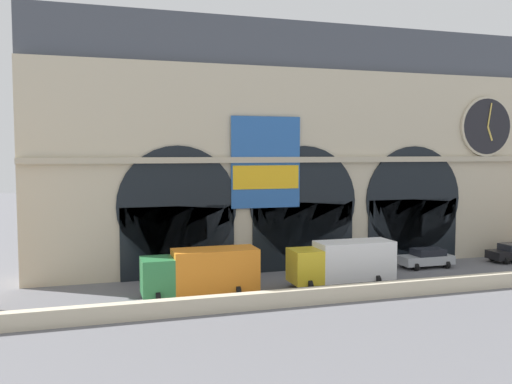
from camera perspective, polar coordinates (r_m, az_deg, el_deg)
ground_plane at (r=39.96m, az=7.67°, el=-9.46°), size 200.00×200.00×0.00m
quay_parapet_wall at (r=35.97m, az=10.70°, el=-10.22°), size 90.00×0.70×0.99m
station_building at (r=45.50m, az=3.99°, el=4.38°), size 42.11×4.88×19.75m
box_truck_midwest at (r=35.89m, az=-5.70°, el=-8.23°), size 7.50×2.91×3.12m
box_truck_center at (r=39.21m, az=9.03°, el=-7.19°), size 7.50×2.91×3.12m
car_mideast at (r=46.91m, az=17.35°, el=-6.57°), size 4.40×2.22×1.55m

